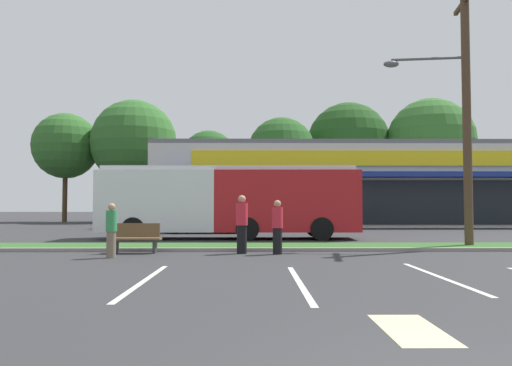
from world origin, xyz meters
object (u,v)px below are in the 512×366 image
object	(u,v)px
bus_stop_bench	(135,237)
pedestrian_mid	(111,230)
city_bus	(229,200)
utility_pole	(462,106)
car_1	(203,218)
pedestrian_by_pole	(242,224)
pedestrian_near_bench	(277,227)

from	to	relation	value
bus_stop_bench	pedestrian_mid	world-z (taller)	pedestrian_mid
city_bus	bus_stop_bench	world-z (taller)	city_bus
bus_stop_bench	utility_pole	bearing A→B (deg)	-170.86
utility_pole	city_bus	bearing A→B (deg)	148.88
car_1	pedestrian_by_pole	world-z (taller)	pedestrian_by_pole
car_1	pedestrian_by_pole	bearing A→B (deg)	-78.61
city_bus	pedestrian_near_bench	xyz separation A→B (m)	(1.83, -7.26, -0.93)
car_1	pedestrian_by_pole	distance (m)	12.11
pedestrian_mid	pedestrian_by_pole	bearing A→B (deg)	124.00
utility_pole	bus_stop_bench	bearing A→B (deg)	-170.86
car_1	city_bus	bearing A→B (deg)	-71.03
bus_stop_bench	pedestrian_near_bench	world-z (taller)	pedestrian_near_bench
bus_stop_bench	pedestrian_near_bench	xyz separation A→B (m)	(4.46, -0.32, 0.33)
car_1	pedestrian_near_bench	bearing A→B (deg)	-73.89
bus_stop_bench	pedestrian_mid	distance (m)	1.44
bus_stop_bench	pedestrian_by_pole	world-z (taller)	pedestrian_by_pole
car_1	bus_stop_bench	bearing A→B (deg)	-94.68
pedestrian_near_bench	pedestrian_mid	xyz separation A→B (m)	(-4.83, -1.05, -0.05)
city_bus	pedestrian_mid	distance (m)	8.89
pedestrian_by_pole	car_1	bearing A→B (deg)	-136.68
bus_stop_bench	car_1	distance (m)	11.84
pedestrian_near_bench	pedestrian_mid	bearing A→B (deg)	92.40
city_bus	bus_stop_bench	distance (m)	7.53
pedestrian_near_bench	pedestrian_by_pole	world-z (taller)	pedestrian_by_pole
pedestrian_mid	city_bus	bearing A→B (deg)	175.17
pedestrian_by_pole	pedestrian_mid	bearing A→B (deg)	-39.09
bus_stop_bench	pedestrian_by_pole	distance (m)	3.38
pedestrian_near_bench	pedestrian_by_pole	bearing A→B (deg)	68.22
bus_stop_bench	pedestrian_mid	size ratio (longest dim) A/B	1.02
pedestrian_by_pole	bus_stop_bench	bearing A→B (deg)	-59.47
city_bus	pedestrian_mid	world-z (taller)	city_bus
city_bus	car_1	xyz separation A→B (m)	(-1.67, 4.85, -0.95)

